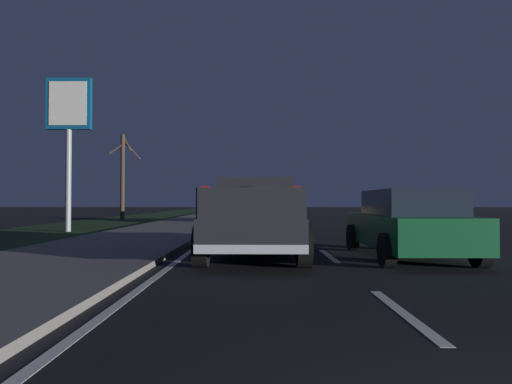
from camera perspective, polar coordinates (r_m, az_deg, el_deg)
ground at (r=28.08m, az=3.68°, el=-3.86°), size 144.00×144.00×0.00m
sidewalk_shoulder at (r=28.31m, az=-7.94°, el=-3.71°), size 108.00×4.00×0.12m
grass_verge at (r=29.45m, az=-17.64°, el=-3.67°), size 108.00×6.00×0.01m
lane_markings at (r=29.80m, az=-1.44°, el=-3.70°), size 108.00×3.54×0.01m
pickup_truck at (r=10.38m, az=-0.20°, el=-2.90°), size 5.45×2.33×1.87m
sedan_tan at (r=25.82m, az=0.11°, el=-2.35°), size 4.43×2.06×1.54m
sedan_green at (r=10.49m, az=19.12°, el=-3.89°), size 4.41×2.03×1.54m
gas_price_sign at (r=20.62m, az=-23.16°, el=9.00°), size 0.27×1.90×6.56m
bare_tree_far at (r=31.19m, az=-16.93°, el=2.13°), size 1.39×1.84×5.84m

